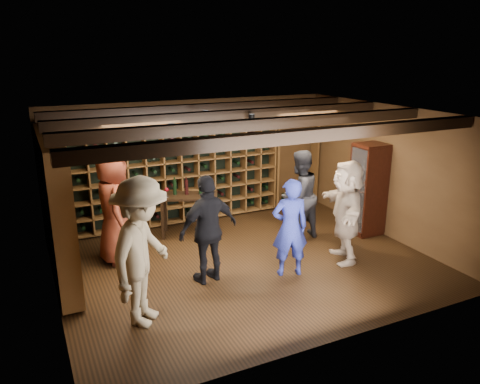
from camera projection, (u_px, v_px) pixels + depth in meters
name	position (u px, v px, depth m)	size (l,w,h in m)	color
ground	(245.00, 262.00, 7.94)	(6.00, 6.00, 0.00)	black
room_shell	(245.00, 119.00, 7.28)	(6.00, 6.00, 6.00)	#52361C
wine_rack_back	(171.00, 169.00, 9.40)	(4.65, 0.30, 2.20)	brown
wine_rack_left	(56.00, 207.00, 7.16)	(0.30, 2.65, 2.20)	brown
crate_shelf	(297.00, 138.00, 10.48)	(1.20, 0.32, 2.07)	brown
display_cabinet	(368.00, 191.00, 8.98)	(0.55, 0.50, 1.75)	black
man_blue_shirt	(290.00, 228.00, 7.31)	(0.58, 0.38, 1.58)	navy
man_grey_suit	(299.00, 196.00, 8.69)	(0.83, 0.65, 1.71)	black
guest_red_floral	(115.00, 207.00, 7.74)	(0.94, 0.61, 1.92)	maroon
guest_woman_black	(208.00, 229.00, 7.08)	(1.00, 0.41, 1.70)	black
guest_khaki	(142.00, 252.00, 5.94)	(1.28, 0.74, 1.98)	gray
guest_beige	(346.00, 211.00, 7.81)	(1.62, 0.52, 1.75)	tan
tasting_table	(189.00, 199.00, 8.92)	(1.20, 0.92, 1.09)	black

